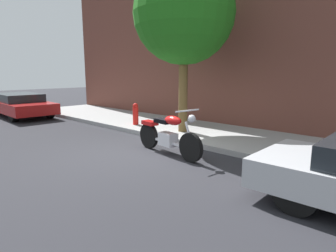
{
  "coord_description": "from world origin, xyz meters",
  "views": [
    {
      "loc": [
        5.26,
        -4.52,
        1.97
      ],
      "look_at": [
        0.58,
        0.41,
        0.71
      ],
      "focal_mm": 30.82,
      "sensor_mm": 36.0,
      "label": 1
    }
  ],
  "objects_px": {
    "motorcycle": "(168,135)",
    "parked_car_red": "(20,104)",
    "street_tree": "(184,14)",
    "fire_hydrant": "(136,116)"
  },
  "relations": [
    {
      "from": "street_tree",
      "to": "fire_hydrant",
      "type": "relative_size",
      "value": 5.75
    },
    {
      "from": "parked_car_red",
      "to": "fire_hydrant",
      "type": "bearing_deg",
      "value": 16.11
    },
    {
      "from": "motorcycle",
      "to": "fire_hydrant",
      "type": "relative_size",
      "value": 2.47
    },
    {
      "from": "motorcycle",
      "to": "street_tree",
      "type": "distance_m",
      "value": 3.87
    },
    {
      "from": "motorcycle",
      "to": "street_tree",
      "type": "relative_size",
      "value": 0.43
    },
    {
      "from": "fire_hydrant",
      "to": "motorcycle",
      "type": "bearing_deg",
      "value": -27.32
    },
    {
      "from": "fire_hydrant",
      "to": "street_tree",
      "type": "bearing_deg",
      "value": 7.15
    },
    {
      "from": "motorcycle",
      "to": "parked_car_red",
      "type": "distance_m",
      "value": 9.15
    },
    {
      "from": "motorcycle",
      "to": "fire_hydrant",
      "type": "bearing_deg",
      "value": 152.68
    },
    {
      "from": "motorcycle",
      "to": "parked_car_red",
      "type": "xyz_separation_m",
      "value": [
        -9.15,
        -0.12,
        0.07
      ]
    }
  ]
}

